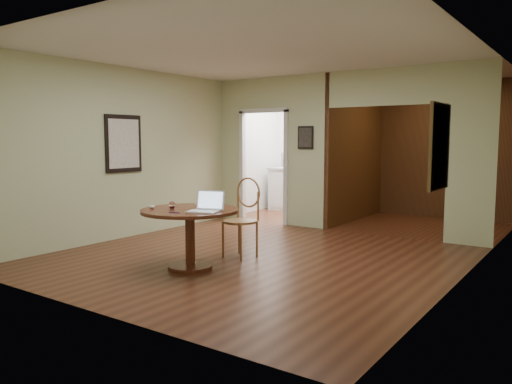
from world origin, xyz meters
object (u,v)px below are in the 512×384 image
Objects in this scene: dining_table at (190,225)px; chair at (243,213)px; closed_laptop at (202,205)px; open_laptop at (206,206)px.

chair reaches higher than dining_table.
open_laptop is at bearing -30.12° from closed_laptop.
closed_laptop is at bearing 99.82° from dining_table.
chair is (0.14, 0.90, 0.05)m from dining_table.
dining_table is 0.91m from chair.
open_laptop is at bearing -74.48° from chair.
dining_table is at bearing -67.96° from closed_laptop.
closed_laptop is at bearing 120.74° from open_laptop.
closed_laptop is at bearing -100.89° from chair.
chair is 0.98m from open_laptop.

